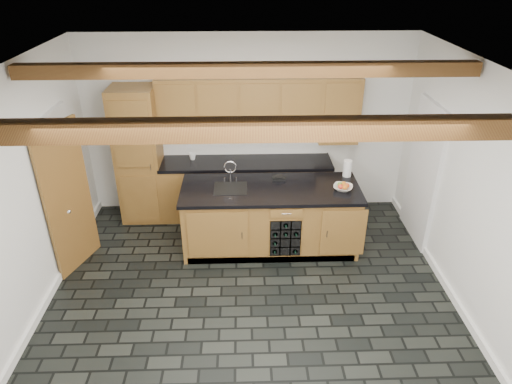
# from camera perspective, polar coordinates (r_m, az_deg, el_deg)

# --- Properties ---
(ground) EXTENTS (5.00, 5.00, 0.00)m
(ground) POSITION_cam_1_polar(r_m,az_deg,el_deg) (5.69, -0.62, -14.03)
(ground) COLOR black
(ground) RESTS_ON ground
(room_shell) EXTENTS (5.01, 5.00, 5.00)m
(room_shell) POSITION_cam_1_polar(r_m,az_deg,el_deg) (5.28, -1.75, 2.33)
(room_shell) COLOR white
(room_shell) RESTS_ON ground
(back_cabinetry) EXTENTS (3.65, 0.62, 2.20)m
(back_cabinetry) POSITION_cam_1_polar(r_m,az_deg,el_deg) (7.06, -4.10, 4.29)
(back_cabinetry) COLOR olive
(back_cabinetry) RESTS_ON ground
(island) EXTENTS (2.48, 0.96, 0.93)m
(island) POSITION_cam_1_polar(r_m,az_deg,el_deg) (6.46, 1.84, -3.22)
(island) COLOR olive
(island) RESTS_ON ground
(faucet) EXTENTS (0.45, 0.40, 0.34)m
(faucet) POSITION_cam_1_polar(r_m,az_deg,el_deg) (6.25, -3.22, 0.86)
(faucet) COLOR black
(faucet) RESTS_ON island
(kitchen_scale) EXTENTS (0.19, 0.12, 0.06)m
(kitchen_scale) POSITION_cam_1_polar(r_m,az_deg,el_deg) (6.46, 2.88, 1.75)
(kitchen_scale) COLOR black
(kitchen_scale) RESTS_ON island
(fruit_bowl) EXTENTS (0.32, 0.32, 0.06)m
(fruit_bowl) POSITION_cam_1_polar(r_m,az_deg,el_deg) (6.29, 10.82, 0.53)
(fruit_bowl) COLOR silver
(fruit_bowl) RESTS_ON island
(fruit_cluster) EXTENTS (0.16, 0.17, 0.07)m
(fruit_cluster) POSITION_cam_1_polar(r_m,az_deg,el_deg) (6.28, 10.84, 0.80)
(fruit_cluster) COLOR #C9481A
(fruit_cluster) RESTS_ON fruit_bowl
(paper_towel) EXTENTS (0.12, 0.12, 0.24)m
(paper_towel) POSITION_cam_1_polar(r_m,az_deg,el_deg) (6.66, 11.35, 2.91)
(paper_towel) COLOR white
(paper_towel) RESTS_ON island
(mug) EXTENTS (0.13, 0.13, 0.10)m
(mug) POSITION_cam_1_polar(r_m,az_deg,el_deg) (7.16, -7.94, 4.43)
(mug) COLOR white
(mug) RESTS_ON back_cabinetry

